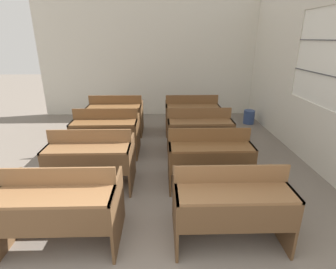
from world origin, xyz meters
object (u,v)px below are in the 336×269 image
(bench_second_right, at_px, (209,155))
(bench_third_right, at_px, (199,130))
(bench_front_left, at_px, (61,204))
(bench_front_right, at_px, (230,201))
(bench_back_right, at_px, (192,113))
(bench_second_left, at_px, (91,157))
(bench_third_left, at_px, (106,131))
(bench_back_left, at_px, (116,114))
(wastepaper_bin, at_px, (249,117))

(bench_second_right, xyz_separation_m, bench_third_right, (0.01, 1.11, 0.00))
(bench_front_left, bearing_deg, bench_front_right, 0.10)
(bench_third_right, height_order, bench_back_right, same)
(bench_second_left, height_order, bench_third_left, same)
(bench_front_left, distance_m, bench_back_left, 3.35)
(bench_front_right, height_order, wastepaper_bin, bench_front_right)
(bench_third_right, distance_m, bench_back_left, 2.02)
(bench_back_left, relative_size, wastepaper_bin, 3.41)
(bench_second_right, relative_size, bench_back_left, 1.00)
(bench_third_left, relative_size, bench_back_right, 1.00)
(bench_third_left, height_order, wastepaper_bin, bench_third_left)
(bench_second_right, distance_m, bench_third_right, 1.11)
(bench_back_left, bearing_deg, bench_front_left, -90.49)
(bench_third_left, bearing_deg, bench_second_left, -89.78)
(bench_back_left, bearing_deg, bench_third_left, -89.94)
(bench_back_left, bearing_deg, bench_second_left, -89.86)
(bench_front_right, relative_size, bench_second_right, 1.00)
(bench_front_left, xyz_separation_m, bench_front_right, (1.72, 0.00, 0.00))
(bench_second_right, height_order, bench_back_left, same)
(bench_third_left, distance_m, bench_third_right, 1.68)
(wastepaper_bin, bearing_deg, bench_second_left, -138.01)
(bench_second_left, distance_m, wastepaper_bin, 4.31)
(bench_second_left, bearing_deg, bench_back_right, 53.11)
(bench_front_left, bearing_deg, bench_third_right, 52.52)
(bench_third_right, bearing_deg, bench_second_right, -90.69)
(bench_back_left, bearing_deg, bench_front_right, -63.14)
(bench_second_left, distance_m, bench_back_right, 2.78)
(bench_second_left, bearing_deg, bench_front_left, -91.78)
(bench_front_left, height_order, bench_front_right, same)
(bench_third_right, bearing_deg, bench_third_left, -179.90)
(bench_front_right, relative_size, bench_back_left, 1.00)
(bench_second_left, bearing_deg, wastepaper_bin, 41.99)
(bench_front_right, xyz_separation_m, bench_back_left, (-1.70, 3.35, 0.00))
(bench_back_right, xyz_separation_m, wastepaper_bin, (1.53, 0.65, -0.29))
(bench_third_left, bearing_deg, bench_second_right, -33.54)
(bench_second_right, bearing_deg, bench_second_left, -179.58)
(bench_front_right, xyz_separation_m, bench_third_left, (-1.69, 2.23, 0.00))
(bench_front_right, bearing_deg, bench_back_right, 90.34)
(bench_second_left, bearing_deg, bench_third_right, 33.76)
(bench_front_right, height_order, bench_back_left, same)
(bench_third_left, relative_size, bench_third_right, 1.00)
(bench_back_left, height_order, bench_back_right, same)
(bench_front_left, height_order, bench_third_left, same)
(bench_front_left, xyz_separation_m, bench_back_right, (1.70, 3.34, 0.00))
(bench_back_left, bearing_deg, bench_second_right, -53.09)
(bench_second_right, height_order, bench_third_right, same)
(bench_front_right, xyz_separation_m, bench_back_right, (-0.02, 3.34, 0.00))
(bench_back_left, xyz_separation_m, wastepaper_bin, (3.20, 0.64, -0.29))
(bench_third_right, xyz_separation_m, bench_back_left, (-1.69, 1.12, 0.00))
(bench_second_left, relative_size, wastepaper_bin, 3.41)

